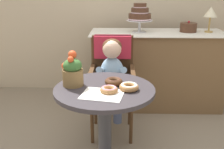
{
  "coord_description": "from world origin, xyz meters",
  "views": [
    {
      "loc": [
        0.1,
        -1.74,
        1.41
      ],
      "look_at": [
        0.05,
        0.15,
        0.77
      ],
      "focal_mm": 42.26,
      "sensor_mm": 36.0,
      "label": 1
    }
  ],
  "objects": [
    {
      "name": "cafe_table",
      "position": [
        0.0,
        0.0,
        0.51
      ],
      "size": [
        0.72,
        0.72,
        0.72
      ],
      "color": "#332D33",
      "rests_on": "ground"
    },
    {
      "name": "donut_side",
      "position": [
        0.06,
        0.07,
        0.75
      ],
      "size": [
        0.13,
        0.13,
        0.05
      ],
      "color": "#4C2D19",
      "rests_on": "cafe_table"
    },
    {
      "name": "flower_vase",
      "position": [
        -0.23,
        0.05,
        0.83
      ],
      "size": [
        0.15,
        0.15,
        0.25
      ],
      "color": "brown",
      "rests_on": "cafe_table"
    },
    {
      "name": "display_counter",
      "position": [
        0.55,
        1.3,
        0.45
      ],
      "size": [
        1.56,
        0.62,
        0.9
      ],
      "color": "brown",
      "rests_on": "ground"
    },
    {
      "name": "wicker_chair",
      "position": [
        0.04,
        0.69,
        0.64
      ],
      "size": [
        0.42,
        0.45,
        0.95
      ],
      "rotation": [
        0.0,
        0.0,
        -0.06
      ],
      "color": "#472D19",
      "rests_on": "ground"
    },
    {
      "name": "round_layer_cake",
      "position": [
        0.9,
        1.34,
        0.95
      ],
      "size": [
        0.19,
        0.19,
        0.13
      ],
      "color": "#4C2D1E",
      "rests_on": "display_counter"
    },
    {
      "name": "tiered_cake_stand",
      "position": [
        0.33,
        1.3,
        1.1
      ],
      "size": [
        0.3,
        0.3,
        0.32
      ],
      "color": "silver",
      "rests_on": "display_counter"
    },
    {
      "name": "donut_mid",
      "position": [
        0.04,
        -0.08,
        0.74
      ],
      "size": [
        0.12,
        0.12,
        0.04
      ],
      "color": "#AD7542",
      "rests_on": "cafe_table"
    },
    {
      "name": "seated_child",
      "position": [
        0.04,
        0.54,
        0.68
      ],
      "size": [
        0.27,
        0.32,
        0.73
      ],
      "color": "#8CADCC",
      "rests_on": "ground"
    },
    {
      "name": "donut_front",
      "position": [
        0.17,
        -0.03,
        0.74
      ],
      "size": [
        0.14,
        0.14,
        0.04
      ],
      "color": "#AD7542",
      "rests_on": "cafe_table"
    },
    {
      "name": "table_lamp",
      "position": [
        1.13,
        1.31,
        1.12
      ],
      "size": [
        0.15,
        0.15,
        0.28
      ],
      "color": "#B28C47",
      "rests_on": "display_counter"
    },
    {
      "name": "paper_napkin",
      "position": [
        -0.01,
        -0.13,
        0.72
      ],
      "size": [
        0.31,
        0.26,
        0.0
      ],
      "primitive_type": "cube",
      "rotation": [
        0.0,
        0.0,
        -0.19
      ],
      "color": "white",
      "rests_on": "cafe_table"
    }
  ]
}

